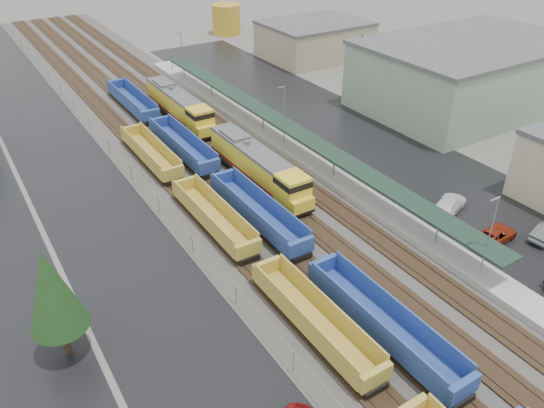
% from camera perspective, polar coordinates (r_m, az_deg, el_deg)
% --- Properties ---
extents(ballast_strip, '(20.00, 160.00, 0.08)m').
position_cam_1_polar(ballast_strip, '(70.87, -9.72, 7.21)').
color(ballast_strip, '#302D2B').
rests_on(ballast_strip, ground).
extents(trackbed, '(14.60, 160.00, 0.22)m').
position_cam_1_polar(trackbed, '(70.82, -9.73, 7.30)').
color(trackbed, black).
rests_on(trackbed, ground).
extents(west_parking_lot, '(10.00, 160.00, 0.02)m').
position_cam_1_polar(west_parking_lot, '(67.32, -21.45, 3.98)').
color(west_parking_lot, black).
rests_on(west_parking_lot, ground).
extents(east_commuter_lot, '(16.00, 100.00, 0.02)m').
position_cam_1_polar(east_commuter_lot, '(72.05, 7.67, 7.78)').
color(east_commuter_lot, black).
rests_on(east_commuter_lot, ground).
extents(station_platform, '(3.00, 80.00, 8.00)m').
position_cam_1_polar(station_platform, '(66.53, 1.30, 6.66)').
color(station_platform, '#9E9B93').
rests_on(station_platform, ground).
extents(chainlink_fence, '(0.08, 160.04, 2.02)m').
position_cam_1_polar(chainlink_fence, '(66.22, -16.83, 5.97)').
color(chainlink_fence, gray).
rests_on(chainlink_fence, ground).
extents(industrial_buildings, '(32.52, 75.30, 9.50)m').
position_cam_1_polar(industrial_buildings, '(80.80, 20.45, 11.98)').
color(industrial_buildings, '#BCAF90').
rests_on(industrial_buildings, ground).
extents(tree_west_near, '(3.96, 3.96, 9.00)m').
position_cam_1_polar(tree_west_near, '(38.00, -22.65, -8.56)').
color(tree_west_near, '#332316').
rests_on(tree_west_near, ground).
extents(tree_east, '(4.40, 4.40, 10.00)m').
position_cam_1_polar(tree_east, '(81.13, 9.47, 15.24)').
color(tree_east, '#332316').
rests_on(tree_east, ground).
extents(locomotive_lead, '(2.78, 18.32, 4.15)m').
position_cam_1_polar(locomotive_lead, '(57.37, -1.40, 4.03)').
color(locomotive_lead, black).
rests_on(locomotive_lead, ground).
extents(locomotive_trail, '(2.78, 18.32, 4.15)m').
position_cam_1_polar(locomotive_trail, '(74.63, -9.89, 10.30)').
color(locomotive_trail, black).
rests_on(locomotive_trail, ground).
extents(well_string_yellow, '(2.60, 79.27, 2.30)m').
position_cam_1_polar(well_string_yellow, '(39.98, 4.55, -12.28)').
color(well_string_yellow, '#AC942F').
rests_on(well_string_yellow, ground).
extents(well_string_blue, '(2.69, 104.04, 2.39)m').
position_cam_1_polar(well_string_blue, '(45.35, 4.25, -6.00)').
color(well_string_blue, navy).
rests_on(well_string_blue, ground).
extents(storage_tank, '(6.06, 6.06, 6.06)m').
position_cam_1_polar(storage_tank, '(120.66, -4.95, 19.20)').
color(storage_tank, '#B89224').
rests_on(storage_tank, ground).
extents(parked_car_east_b, '(2.75, 5.07, 1.35)m').
position_cam_1_polar(parked_car_east_b, '(53.30, 22.89, -3.07)').
color(parked_car_east_b, maroon).
rests_on(parked_car_east_b, ground).
extents(parked_car_east_c, '(4.13, 5.98, 1.61)m').
position_cam_1_polar(parked_car_east_c, '(56.22, 18.50, -0.06)').
color(parked_car_east_c, white).
rests_on(parked_car_east_c, ground).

